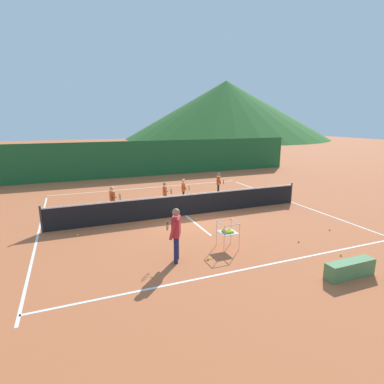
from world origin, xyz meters
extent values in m
plane|color=#BC6038|center=(0.00, 0.00, 0.00)|extent=(120.00, 120.00, 0.00)
cube|color=white|center=(0.00, -5.43, 0.00)|extent=(11.92, 0.08, 0.01)
cube|color=white|center=(0.00, 6.32, 0.00)|extent=(11.92, 0.08, 0.01)
cube|color=white|center=(-5.96, 0.00, 0.00)|extent=(0.08, 11.75, 0.01)
cube|color=white|center=(5.96, 0.00, 0.00)|extent=(0.08, 11.75, 0.01)
cube|color=white|center=(0.00, 0.00, 0.00)|extent=(0.08, 5.35, 0.01)
cylinder|color=#333338|center=(-5.81, 0.00, 0.53)|extent=(0.08, 0.08, 1.05)
cylinder|color=#333338|center=(5.81, 0.00, 0.53)|extent=(0.08, 0.08, 1.05)
cube|color=black|center=(0.00, 0.00, 0.46)|extent=(11.55, 0.02, 0.92)
cube|color=white|center=(0.00, 0.00, 0.95)|extent=(11.55, 0.03, 0.06)
cylinder|color=#191E4C|center=(-1.95, -4.33, 0.41)|extent=(0.12, 0.12, 0.82)
cylinder|color=#191E4C|center=(-1.81, -4.05, 0.41)|extent=(0.12, 0.12, 0.82)
cube|color=#B2262D|center=(-1.88, -4.19, 1.11)|extent=(0.42, 0.54, 0.58)
sphere|color=#996B4C|center=(-1.88, -4.19, 1.55)|extent=(0.23, 0.23, 0.23)
cylinder|color=#B2262D|center=(-2.06, -4.41, 1.08)|extent=(0.24, 0.17, 0.56)
cylinder|color=#B2262D|center=(-1.80, -3.92, 1.07)|extent=(0.19, 0.15, 0.57)
torus|color=#262628|center=(-2.03, -3.80, 1.02)|extent=(0.15, 0.27, 0.29)
cylinder|color=black|center=(-1.81, -3.91, 1.02)|extent=(0.21, 0.12, 0.03)
cylinder|color=navy|center=(-3.00, 1.45, 0.33)|extent=(0.10, 0.10, 0.65)
cylinder|color=navy|center=(-2.99, 1.20, 0.33)|extent=(0.10, 0.10, 0.65)
cube|color=#E55926|center=(-3.00, 1.33, 0.88)|extent=(0.20, 0.40, 0.46)
sphere|color=#DBAD84|center=(-3.00, 1.33, 1.23)|extent=(0.18, 0.18, 0.18)
cylinder|color=#E55926|center=(-2.95, 1.55, 0.85)|extent=(0.18, 0.08, 0.45)
cylinder|color=#E55926|center=(-2.95, 1.11, 0.85)|extent=(0.14, 0.08, 0.45)
torus|color=#262628|center=(-2.69, 1.12, 0.85)|extent=(0.04, 0.29, 0.29)
cylinder|color=black|center=(-2.93, 1.11, 0.85)|extent=(0.22, 0.04, 0.03)
cylinder|color=navy|center=(-0.37, 1.96, 0.30)|extent=(0.09, 0.09, 0.60)
cylinder|color=navy|center=(-0.42, 1.74, 0.30)|extent=(0.09, 0.09, 0.60)
cube|color=#E55926|center=(-0.40, 1.85, 0.81)|extent=(0.24, 0.38, 0.42)
sphere|color=#996B4C|center=(-0.40, 1.85, 1.13)|extent=(0.17, 0.17, 0.17)
cylinder|color=#E55926|center=(-0.30, 2.04, 0.78)|extent=(0.17, 0.10, 0.41)
cylinder|color=#E55926|center=(-0.41, 1.64, 0.78)|extent=(0.13, 0.09, 0.41)
torus|color=#262628|center=(-0.15, 1.58, 0.79)|extent=(0.09, 0.29, 0.29)
cylinder|color=black|center=(-0.39, 1.64, 0.79)|extent=(0.22, 0.08, 0.03)
cylinder|color=black|center=(0.75, 2.25, 0.31)|extent=(0.09, 0.09, 0.61)
cylinder|color=black|center=(0.66, 2.04, 0.31)|extent=(0.09, 0.09, 0.61)
cube|color=#E55926|center=(0.70, 2.14, 0.83)|extent=(0.30, 0.40, 0.43)
sphere|color=#DBAD84|center=(0.70, 2.14, 1.16)|extent=(0.17, 0.17, 0.17)
cylinder|color=#E55926|center=(0.84, 2.32, 0.80)|extent=(0.18, 0.13, 0.42)
cylinder|color=#E55926|center=(0.65, 1.94, 0.80)|extent=(0.14, 0.11, 0.42)
torus|color=#262628|center=(0.89, 1.83, 0.81)|extent=(0.14, 0.28, 0.29)
cylinder|color=black|center=(0.67, 1.93, 0.81)|extent=(0.21, 0.11, 0.03)
cylinder|color=black|center=(3.15, 2.98, 0.32)|extent=(0.10, 0.10, 0.64)
cylinder|color=black|center=(3.02, 2.78, 0.32)|extent=(0.10, 0.10, 0.64)
cube|color=#E55926|center=(3.08, 2.88, 0.86)|extent=(0.35, 0.42, 0.45)
sphere|color=#996B4C|center=(3.08, 2.88, 1.20)|extent=(0.18, 0.18, 0.18)
cylinder|color=#E55926|center=(3.24, 3.04, 0.83)|extent=(0.18, 0.15, 0.44)
cylinder|color=#E55926|center=(3.00, 2.68, 0.83)|extent=(0.15, 0.13, 0.44)
torus|color=#262628|center=(3.22, 2.54, 0.83)|extent=(0.17, 0.26, 0.29)
cylinder|color=black|center=(3.02, 2.67, 0.83)|extent=(0.20, 0.14, 0.03)
cylinder|color=#B7B7BC|center=(-0.25, -3.59, 0.45)|extent=(0.02, 0.02, 0.89)
cylinder|color=#B7B7BC|center=(0.31, -3.59, 0.45)|extent=(0.02, 0.02, 0.89)
cylinder|color=#B7B7BC|center=(-0.25, -4.15, 0.45)|extent=(0.02, 0.02, 0.89)
cylinder|color=#B7B7BC|center=(0.31, -4.15, 0.45)|extent=(0.02, 0.02, 0.89)
cube|color=#B7B7BC|center=(0.03, -3.87, 0.55)|extent=(0.56, 0.56, 0.01)
cube|color=#B7B7BC|center=(0.03, -3.59, 0.89)|extent=(0.56, 0.02, 0.02)
cube|color=#B7B7BC|center=(0.03, -4.15, 0.89)|extent=(0.56, 0.02, 0.02)
cube|color=#B7B7BC|center=(-0.25, -3.87, 0.89)|extent=(0.02, 0.56, 0.02)
cube|color=#B7B7BC|center=(0.31, -3.87, 0.89)|extent=(0.02, 0.56, 0.02)
sphere|color=yellow|center=(-0.09, -4.00, 0.59)|extent=(0.07, 0.07, 0.07)
sphere|color=yellow|center=(-0.09, -3.94, 0.58)|extent=(0.07, 0.07, 0.07)
sphere|color=yellow|center=(-0.09, -3.88, 0.58)|extent=(0.07, 0.07, 0.07)
sphere|color=yellow|center=(-0.09, -3.81, 0.58)|extent=(0.07, 0.07, 0.07)
sphere|color=yellow|center=(-0.10, -3.75, 0.58)|extent=(0.07, 0.07, 0.07)
sphere|color=yellow|center=(-0.03, -4.00, 0.58)|extent=(0.07, 0.07, 0.07)
sphere|color=yellow|center=(-0.03, -3.94, 0.58)|extent=(0.07, 0.07, 0.07)
sphere|color=yellow|center=(-0.03, -3.87, 0.58)|extent=(0.07, 0.07, 0.07)
sphere|color=yellow|center=(-0.03, -3.81, 0.58)|extent=(0.07, 0.07, 0.07)
sphere|color=yellow|center=(-0.03, -3.75, 0.58)|extent=(0.07, 0.07, 0.07)
sphere|color=yellow|center=(0.04, -4.00, 0.58)|extent=(0.07, 0.07, 0.07)
sphere|color=yellow|center=(0.04, -3.94, 0.59)|extent=(0.07, 0.07, 0.07)
sphere|color=yellow|center=(0.03, -3.88, 0.59)|extent=(0.07, 0.07, 0.07)
sphere|color=yellow|center=(0.04, -3.81, 0.59)|extent=(0.07, 0.07, 0.07)
sphere|color=yellow|center=(0.04, -3.75, 0.59)|extent=(0.07, 0.07, 0.07)
sphere|color=yellow|center=(0.10, -4.00, 0.58)|extent=(0.07, 0.07, 0.07)
sphere|color=yellow|center=(0.09, -3.93, 0.59)|extent=(0.07, 0.07, 0.07)
sphere|color=yellow|center=(0.10, -3.87, 0.58)|extent=(0.07, 0.07, 0.07)
sphere|color=yellow|center=(0.10, -3.81, 0.58)|extent=(0.07, 0.07, 0.07)
sphere|color=yellow|center=(0.09, -3.75, 0.58)|extent=(0.07, 0.07, 0.07)
sphere|color=yellow|center=(0.17, -4.01, 0.58)|extent=(0.07, 0.07, 0.07)
sphere|color=yellow|center=(0.17, -3.93, 0.58)|extent=(0.07, 0.07, 0.07)
sphere|color=yellow|center=(0.16, -3.88, 0.58)|extent=(0.07, 0.07, 0.07)
sphere|color=yellow|center=(0.16, -3.81, 0.58)|extent=(0.07, 0.07, 0.07)
sphere|color=yellow|center=(0.16, -3.75, 0.58)|extent=(0.07, 0.07, 0.07)
sphere|color=yellow|center=(-0.09, -4.00, 0.64)|extent=(0.07, 0.07, 0.07)
sphere|color=yellow|center=(-0.09, -3.94, 0.64)|extent=(0.07, 0.07, 0.07)
sphere|color=yellow|center=(-0.09, -3.88, 0.64)|extent=(0.07, 0.07, 0.07)
sphere|color=yellow|center=(-0.09, -3.81, 0.64)|extent=(0.07, 0.07, 0.07)
sphere|color=yellow|center=(-4.58, -0.86, 0.03)|extent=(0.07, 0.07, 0.07)
sphere|color=yellow|center=(4.52, -3.88, 0.03)|extent=(0.07, 0.07, 0.07)
sphere|color=yellow|center=(-0.95, -4.48, 0.03)|extent=(0.07, 0.07, 0.07)
sphere|color=yellow|center=(0.22, -0.74, 0.03)|extent=(0.07, 0.07, 0.07)
sphere|color=yellow|center=(2.58, -4.39, 0.03)|extent=(0.07, 0.07, 0.07)
sphere|color=yellow|center=(3.05, -5.78, 0.03)|extent=(0.07, 0.07, 0.07)
sphere|color=yellow|center=(-1.59, -3.41, 0.03)|extent=(0.07, 0.07, 0.07)
cube|color=#1E5B2D|center=(0.00, 10.45, 1.34)|extent=(26.23, 0.08, 2.68)
cube|color=#4C7F4C|center=(2.18, -6.85, 0.23)|extent=(1.50, 0.36, 0.46)
cone|color=#2D6628|center=(30.30, 53.40, 6.49)|extent=(46.50, 46.50, 12.99)
camera|label=1|loc=(-4.66, -12.35, 4.17)|focal=28.78mm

